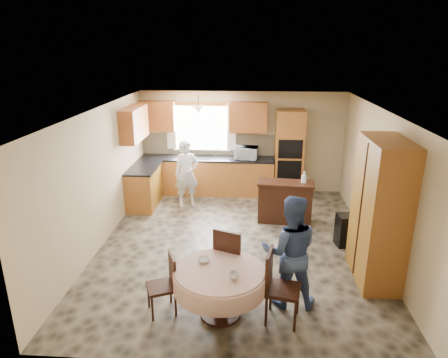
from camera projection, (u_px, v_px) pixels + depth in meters
name	position (u px, v px, depth m)	size (l,w,h in m)	color
floor	(236.00, 244.00, 7.49)	(5.00, 6.00, 0.01)	#71654F
ceiling	(238.00, 111.00, 6.69)	(5.00, 6.00, 0.01)	white
wall_back	(242.00, 142.00, 9.93)	(5.00, 0.02, 2.50)	tan
wall_front	(227.00, 272.00, 4.25)	(5.00, 0.02, 2.50)	tan
wall_left	(100.00, 178.00, 7.25)	(0.02, 6.00, 2.50)	tan
wall_right	(381.00, 184.00, 6.93)	(0.02, 6.00, 2.50)	tan
window	(201.00, 128.00, 9.86)	(1.40, 0.03, 1.10)	white
curtain_left	(171.00, 126.00, 9.85)	(0.22, 0.02, 1.15)	white
curtain_right	(232.00, 127.00, 9.75)	(0.22, 0.02, 1.15)	white
base_cab_back	(207.00, 176.00, 9.95)	(3.30, 0.60, 0.88)	#BC6332
counter_back	(207.00, 158.00, 9.81)	(3.30, 0.64, 0.04)	black
base_cab_left	(144.00, 187.00, 9.19)	(0.60, 1.20, 0.88)	#BC6332
counter_left	(143.00, 168.00, 9.05)	(0.64, 1.20, 0.04)	black
backsplash	(208.00, 145.00, 9.99)	(3.30, 0.02, 0.55)	tan
wall_cab_left	(158.00, 116.00, 9.69)	(0.85, 0.33, 0.72)	#B9672E
wall_cab_right	(248.00, 117.00, 9.55)	(0.90, 0.33, 0.72)	#B9672E
wall_cab_side	(134.00, 124.00, 8.73)	(0.33, 1.20, 0.72)	#B9672E
oven_tower	(289.00, 154.00, 9.62)	(0.66, 0.62, 2.12)	#BC6332
oven_upper	(290.00, 149.00, 9.26)	(0.56, 0.01, 0.45)	black
oven_lower	(289.00, 170.00, 9.42)	(0.56, 0.01, 0.45)	black
pendant	(198.00, 110.00, 9.24)	(0.36, 0.36, 0.18)	beige
sideboard	(285.00, 203.00, 8.34)	(1.15, 0.47, 0.82)	#3D1C10
space_heater	(349.00, 230.00, 7.37)	(0.44, 0.31, 0.60)	black
cupboard	(380.00, 212.00, 6.07)	(0.59, 1.19, 2.26)	#BC6332
dining_table	(220.00, 280.00, 5.35)	(1.26, 1.26, 0.71)	#3D1C10
chair_left	(166.00, 281.00, 5.47)	(0.49, 0.49, 0.86)	#3D1C10
chair_back	(230.00, 257.00, 5.91)	(0.58, 0.58, 1.04)	#3D1C10
chair_right	(277.00, 283.00, 5.27)	(0.52, 0.52, 1.01)	#3D1C10
framed_picture	(376.00, 165.00, 7.10)	(0.06, 0.54, 0.45)	gold
microwave	(246.00, 153.00, 9.64)	(0.55, 0.37, 0.30)	silver
person_sink	(187.00, 174.00, 9.06)	(0.56, 0.37, 1.53)	silver
person_dining	(290.00, 251.00, 5.54)	(0.80, 0.63, 1.65)	#384C7B
bowl_sideboard	(277.00, 183.00, 8.21)	(0.22, 0.22, 0.05)	#B2B2B2
bottle_sideboard	(304.00, 178.00, 8.14)	(0.11, 0.11, 0.29)	silver
cup_table	(234.00, 275.00, 5.08)	(0.13, 0.13, 0.10)	#B2B2B2
bowl_table	(204.00, 260.00, 5.49)	(0.18, 0.18, 0.05)	#B2B2B2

